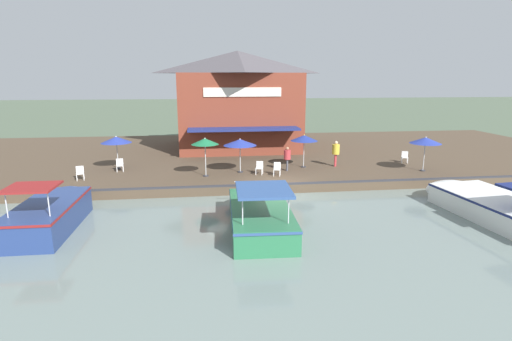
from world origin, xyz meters
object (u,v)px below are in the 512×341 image
at_px(cafe_chair_under_first_umbrella, 80,172).
at_px(tree_behind_restaurant, 210,96).
at_px(patio_umbrella_mid_patio_right, 304,138).
at_px(person_near_entrance, 336,150).
at_px(cafe_chair_beside_entrance, 277,168).
at_px(motorboat_fourth_along, 53,211).
at_px(patio_umbrella_back_row, 205,142).
at_px(cafe_chair_back_row_seat, 259,167).
at_px(motorboat_second_along, 492,204).
at_px(tree_downstream_bank, 213,99).
at_px(cafe_chair_facing_river, 405,156).
at_px(cafe_chair_far_corner_seat, 120,164).
at_px(person_mid_patio, 287,156).
at_px(waterfront_restaurant, 238,99).
at_px(patio_umbrella_mid_patio_left, 240,142).
at_px(patio_umbrella_by_entrance, 426,140).
at_px(patio_umbrella_far_corner, 116,140).
at_px(motorboat_nearest_quay, 259,211).

distance_m(cafe_chair_under_first_umbrella, tree_behind_restaurant, 17.29).
relative_size(patio_umbrella_mid_patio_right, tree_behind_restaurant, 0.34).
bearing_deg(person_near_entrance, tree_behind_restaurant, -146.30).
height_order(cafe_chair_beside_entrance, motorboat_fourth_along, motorboat_fourth_along).
distance_m(patio_umbrella_back_row, cafe_chair_back_row_seat, 3.92).
relative_size(motorboat_second_along, tree_downstream_bank, 1.29).
relative_size(patio_umbrella_back_row, person_near_entrance, 1.37).
bearing_deg(tree_behind_restaurant, cafe_chair_facing_river, 48.69).
bearing_deg(cafe_chair_far_corner_seat, patio_umbrella_back_row, 69.57).
distance_m(person_mid_patio, tree_behind_restaurant, 15.01).
distance_m(motorboat_fourth_along, tree_downstream_bank, 22.14).
height_order(waterfront_restaurant, tree_behind_restaurant, waterfront_restaurant).
relative_size(patio_umbrella_mid_patio_left, cafe_chair_far_corner_seat, 2.69).
bearing_deg(patio_umbrella_by_entrance, motorboat_fourth_along, -74.20).
distance_m(patio_umbrella_back_row, tree_behind_restaurant, 14.86).
bearing_deg(patio_umbrella_mid_patio_right, tree_downstream_bank, -153.23).
relative_size(patio_umbrella_mid_patio_right, tree_downstream_bank, 0.35).
xyz_separation_m(patio_umbrella_mid_patio_right, person_mid_patio, (0.90, -1.37, -1.06)).
xyz_separation_m(person_mid_patio, tree_downstream_bank, (-12.91, -4.69, 3.18)).
xyz_separation_m(cafe_chair_back_row_seat, tree_downstream_bank, (-13.69, -2.69, 3.73)).
relative_size(cafe_chair_back_row_seat, tree_downstream_bank, 0.13).
relative_size(cafe_chair_facing_river, tree_behind_restaurant, 0.12).
xyz_separation_m(patio_umbrella_back_row, tree_downstream_bank, (-13.82, 0.81, 1.95)).
bearing_deg(tree_downstream_bank, tree_behind_restaurant, -168.31).
xyz_separation_m(motorboat_fourth_along, tree_behind_restaurant, (-21.17, 7.69, 4.24)).
xyz_separation_m(patio_umbrella_mid_patio_right, motorboat_fourth_along, (8.29, -13.93, -1.92)).
height_order(patio_umbrella_mid_patio_left, person_mid_patio, patio_umbrella_mid_patio_left).
bearing_deg(patio_umbrella_far_corner, cafe_chair_back_row_seat, 73.36).
bearing_deg(patio_umbrella_mid_patio_left, tree_downstream_bank, -173.49).
relative_size(cafe_chair_beside_entrance, cafe_chair_back_row_seat, 1.00).
distance_m(patio_umbrella_mid_patio_left, tree_downstream_bank, 13.26).
bearing_deg(patio_umbrella_mid_patio_right, motorboat_second_along, 36.73).
bearing_deg(person_near_entrance, tree_downstream_bank, -144.99).
bearing_deg(motorboat_fourth_along, cafe_chair_under_first_umbrella, -174.15).
relative_size(cafe_chair_facing_river, tree_downstream_bank, 0.13).
height_order(patio_umbrella_back_row, tree_downstream_bank, tree_downstream_bank).
height_order(patio_umbrella_back_row, motorboat_fourth_along, patio_umbrella_back_row).
bearing_deg(person_mid_patio, tree_behind_restaurant, -160.53).
bearing_deg(waterfront_restaurant, patio_umbrella_mid_patio_right, 22.63).
xyz_separation_m(patio_umbrella_far_corner, tree_downstream_bank, (-10.84, 6.85, 2.17)).
relative_size(cafe_chair_facing_river, person_mid_patio, 0.52).
distance_m(patio_umbrella_far_corner, person_near_entrance, 15.31).
bearing_deg(patio_umbrella_far_corner, person_mid_patio, 79.85).
height_order(patio_umbrella_mid_patio_right, patio_umbrella_by_entrance, patio_umbrella_by_entrance).
height_order(cafe_chair_far_corner_seat, motorboat_second_along, motorboat_second_along).
distance_m(patio_umbrella_by_entrance, cafe_chair_far_corner_seat, 20.62).
height_order(cafe_chair_facing_river, person_mid_patio, person_mid_patio).
distance_m(cafe_chair_under_first_umbrella, cafe_chair_back_row_seat, 11.23).
bearing_deg(motorboat_nearest_quay, tree_downstream_bank, -175.69).
bearing_deg(patio_umbrella_mid_patio_left, patio_umbrella_back_row, -70.28).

